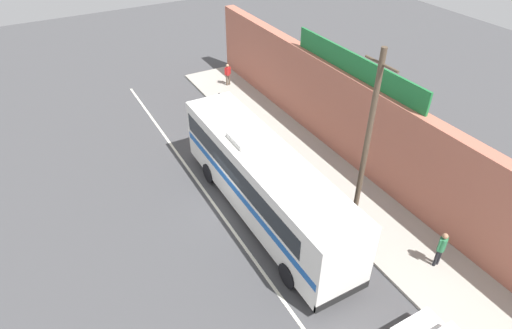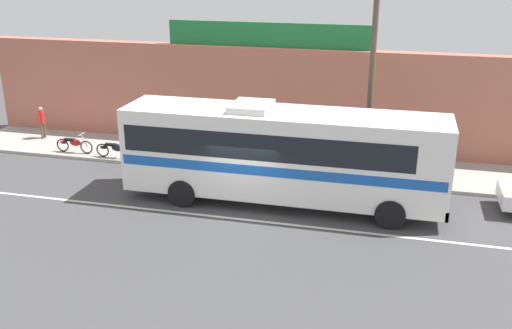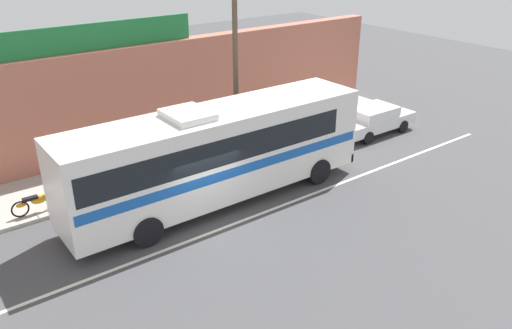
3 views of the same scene
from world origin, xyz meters
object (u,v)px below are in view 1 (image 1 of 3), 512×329
object	(u,v)px
utility_pole	(366,148)
motorcycle_green	(224,99)
motorcycle_black	(270,147)
pedestrian_by_curb	(441,247)
motorcycle_blue	(257,131)
intercity_bus	(263,179)
motorcycle_purple	(236,114)
pedestrian_far_right	(228,73)

from	to	relation	value
utility_pole	motorcycle_green	distance (m)	13.86
motorcycle_black	pedestrian_by_curb	xyz separation A→B (m)	(10.28, 1.80, 0.60)
motorcycle_blue	intercity_bus	bearing A→B (deg)	-27.00
utility_pole	motorcycle_green	bearing A→B (deg)	179.94
motorcycle_blue	motorcycle_purple	bearing A→B (deg)	-176.22
motorcycle_green	pedestrian_far_right	size ratio (longest dim) A/B	1.15
intercity_bus	pedestrian_by_curb	world-z (taller)	intercity_bus
intercity_bus	motorcycle_blue	xyz separation A→B (m)	(-5.75, 2.93, -1.50)
motorcycle_green	motorcycle_blue	xyz separation A→B (m)	(4.61, -0.05, 0.00)
motorcycle_blue	pedestrian_by_curb	world-z (taller)	pedestrian_by_curb
motorcycle_green	pedestrian_far_right	xyz separation A→B (m)	(-2.66, 1.62, 0.50)
motorcycle_purple	motorcycle_green	size ratio (longest dim) A/B	1.07
utility_pole	pedestrian_far_right	size ratio (longest dim) A/B	5.25
pedestrian_far_right	intercity_bus	bearing A→B (deg)	-19.46
utility_pole	motorcycle_black	distance (m)	7.95
motorcycle_blue	pedestrian_far_right	world-z (taller)	pedestrian_far_right
intercity_bus	pedestrian_by_curb	size ratio (longest dim) A/B	6.71
motorcycle_green	pedestrian_by_curb	xyz separation A→B (m)	(16.65, 1.60, 0.60)
motorcycle_black	motorcycle_blue	size ratio (longest dim) A/B	1.07
motorcycle_purple	motorcycle_green	world-z (taller)	same
motorcycle_blue	pedestrian_far_right	distance (m)	7.47
motorcycle_green	motorcycle_purple	bearing A→B (deg)	-5.39
intercity_bus	motorcycle_black	distance (m)	5.08
motorcycle_purple	pedestrian_by_curb	bearing A→B (deg)	7.14
pedestrian_far_right	motorcycle_blue	bearing A→B (deg)	-12.94
motorcycle_purple	motorcycle_green	distance (m)	2.22
motorcycle_green	motorcycle_blue	bearing A→B (deg)	-0.63
pedestrian_far_right	motorcycle_purple	bearing A→B (deg)	-20.57
motorcycle_blue	pedestrian_by_curb	xyz separation A→B (m)	(12.04, 1.65, 0.60)
motorcycle_black	motorcycle_green	xyz separation A→B (m)	(-6.37, 0.20, 0.00)
motorcycle_purple	pedestrian_far_right	size ratio (longest dim) A/B	1.23
motorcycle_green	motorcycle_blue	world-z (taller)	same
utility_pole	motorcycle_black	size ratio (longest dim) A/B	4.30
intercity_bus	utility_pole	xyz separation A→B (m)	(2.94, 2.97, 2.41)
intercity_bus	pedestrian_by_curb	bearing A→B (deg)	36.04
motorcycle_blue	pedestrian_by_curb	size ratio (longest dim) A/B	1.04
motorcycle_blue	pedestrian_by_curb	distance (m)	12.17
motorcycle_green	motorcycle_black	bearing A→B (deg)	-1.81
pedestrian_by_curb	motorcycle_black	bearing A→B (deg)	-170.05
motorcycle_purple	motorcycle_black	world-z (taller)	same
motorcycle_black	motorcycle_purple	bearing A→B (deg)	-179.90
motorcycle_black	pedestrian_by_curb	size ratio (longest dim) A/B	1.11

